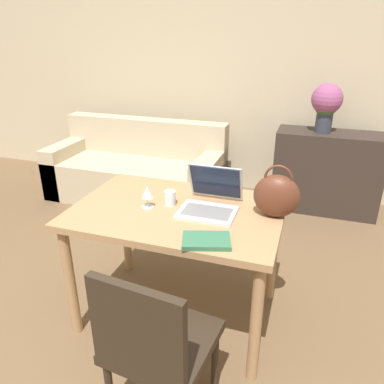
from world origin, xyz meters
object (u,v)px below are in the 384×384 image
Objects in this scene: wine_glass at (147,193)px; drinking_glass at (170,198)px; chair at (155,342)px; handbag at (277,195)px; couch at (138,172)px; flower_vase at (326,104)px; laptop at (211,198)px.

drinking_glass is at bearing 33.82° from wine_glass.
chair is 2.87× the size of handbag.
couch is 6.14× the size of handbag.
handbag is 0.66× the size of flower_vase.
laptop is (1.27, -1.56, 0.54)m from couch.
chair is 0.85m from wine_glass.
laptop is 0.76× the size of flower_vase.
laptop is at bearing -50.97° from couch.
wine_glass reaches higher than drinking_glass.
couch is at bearing 124.13° from chair.
chair is at bearing -64.33° from wine_glass.
laptop reaches higher than drinking_glass.
flower_vase is at bearing 71.96° from laptop.
chair is 9.95× the size of drinking_glass.
couch is 2.34m from handbag.
chair is 1.90× the size of flower_vase.
chair is 6.54× the size of wine_glass.
chair is at bearing -91.57° from laptop.
drinking_glass is 0.29× the size of handbag.
wine_glass is 0.73m from handbag.
flower_vase is (0.84, 1.87, 0.28)m from drinking_glass.
laptop is 0.25m from drinking_glass.
couch is (-1.25, 2.37, -0.20)m from chair.
chair is 2.68m from couch.
laptop is at bearing 8.59° from drinking_glass.
handbag is 1.85m from flower_vase.
couch is 5.35× the size of laptop.
handbag is at bearing 4.29° from drinking_glass.
drinking_glass is at bearing -114.18° from flower_vase.
drinking_glass is 0.14m from wine_glass.
wine_glass is at bearing 122.03° from chair.
flower_vase reaches higher than wine_glass.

